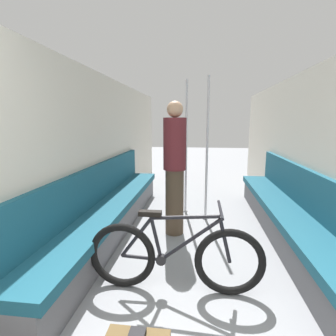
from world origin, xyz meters
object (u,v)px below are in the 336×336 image
at_px(passenger_standing, 175,167).
at_px(bench_seat_row_right, 290,219).
at_px(bicycle, 174,257).
at_px(grab_pole_far, 207,152).
at_px(grab_pole_near, 186,150).
at_px(bench_seat_row_left, 110,212).

bearing_deg(passenger_standing, bench_seat_row_right, 146.58).
height_order(bicycle, grab_pole_far, grab_pole_far).
bearing_deg(bicycle, grab_pole_near, 71.30).
relative_size(bicycle, passenger_standing, 0.89).
distance_m(grab_pole_near, grab_pole_far, 0.46).
bearing_deg(grab_pole_near, bench_seat_row_right, -35.24).
xyz_separation_m(bench_seat_row_left, passenger_standing, (0.89, 0.09, 0.62)).
relative_size(bench_seat_row_left, passenger_standing, 2.26).
height_order(bicycle, passenger_standing, passenger_standing).
bearing_deg(passenger_standing, grab_pole_near, -126.61).
relative_size(bench_seat_row_left, grab_pole_near, 1.85).
height_order(grab_pole_near, grab_pole_far, same).
xyz_separation_m(bench_seat_row_left, grab_pole_far, (1.32, 0.66, 0.76)).
xyz_separation_m(grab_pole_near, grab_pole_far, (0.33, -0.32, 0.00)).
height_order(grab_pole_far, passenger_standing, grab_pole_far).
relative_size(bench_seat_row_left, grab_pole_far, 1.85).
xyz_separation_m(bench_seat_row_right, grab_pole_far, (-1.05, 0.66, 0.76)).
distance_m(bench_seat_row_right, grab_pole_near, 1.85).
height_order(bench_seat_row_right, bicycle, bench_seat_row_right).
bearing_deg(bench_seat_row_left, bicycle, -48.99).
xyz_separation_m(bicycle, grab_pole_far, (0.31, 1.81, 0.73)).
bearing_deg(grab_pole_near, bicycle, -89.47).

